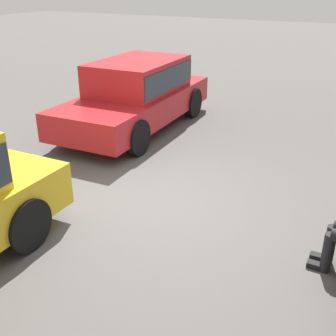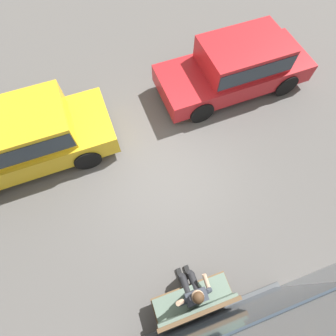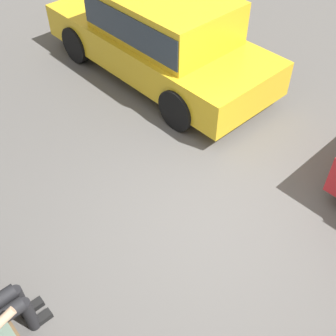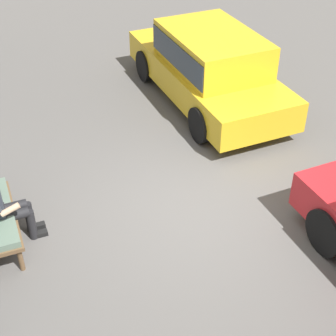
{
  "view_description": "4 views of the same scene",
  "coord_description": "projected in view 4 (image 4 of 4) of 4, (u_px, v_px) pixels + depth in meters",
  "views": [
    {
      "loc": [
        4.77,
        2.6,
        3.1
      ],
      "look_at": [
        0.33,
        0.25,
        0.82
      ],
      "focal_mm": 45.0,
      "sensor_mm": 36.0,
      "label": 1
    },
    {
      "loc": [
        0.81,
        2.6,
        6.12
      ],
      "look_at": [
        -0.0,
        0.27,
        1.09
      ],
      "focal_mm": 28.0,
      "sensor_mm": 36.0,
      "label": 2
    },
    {
      "loc": [
        -2.15,
        2.6,
        4.3
      ],
      "look_at": [
        0.14,
        0.58,
        1.25
      ],
      "focal_mm": 45.0,
      "sensor_mm": 36.0,
      "label": 3
    },
    {
      "loc": [
        -5.57,
        2.6,
        5.24
      ],
      "look_at": [
        0.11,
        0.3,
        0.79
      ],
      "focal_mm": 55.0,
      "sensor_mm": 36.0,
      "label": 4
    }
  ],
  "objects": [
    {
      "name": "ground_plane",
      "position": [
        188.0,
        208.0,
        8.05
      ],
      "size": [
        60.0,
        60.0,
        0.0
      ],
      "primitive_type": "plane",
      "color": "#565451"
    },
    {
      "name": "person_on_phone",
      "position": [
        2.0,
        202.0,
        7.08
      ],
      "size": [
        0.73,
        0.74,
        1.33
      ],
      "color": "black",
      "rests_on": "ground_plane"
    },
    {
      "name": "parked_car_mid",
      "position": [
        209.0,
        64.0,
        10.35
      ],
      "size": [
        4.5,
        1.93,
        1.54
      ],
      "color": "gold",
      "rests_on": "ground_plane"
    }
  ]
}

